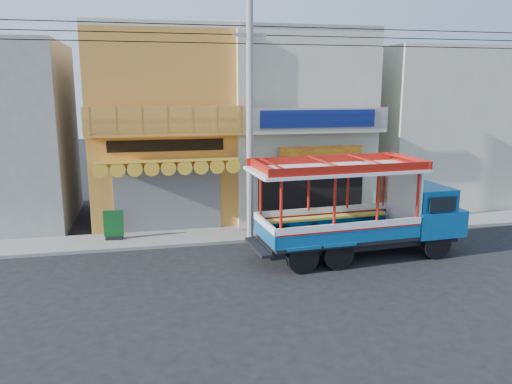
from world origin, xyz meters
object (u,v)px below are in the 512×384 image
green_sign (114,227)px  potted_plant_a (347,215)px  potted_plant_b (366,215)px  utility_pole (254,108)px  songthaew_truck (373,209)px  potted_plant_c (383,210)px

green_sign → potted_plant_a: (9.34, -0.26, 0.00)m
potted_plant_b → utility_pole: bearing=35.6°
potted_plant_b → songthaew_truck: bearing=96.2°
utility_pole → potted_plant_c: bearing=10.0°
green_sign → potted_plant_a: green_sign is taller
green_sign → potted_plant_c: 11.16m
green_sign → potted_plant_b: bearing=-1.3°
songthaew_truck → potted_plant_b: bearing=68.2°
utility_pole → potted_plant_c: utility_pole is taller
utility_pole → songthaew_truck: utility_pole is taller
green_sign → potted_plant_c: (11.16, 0.17, 0.02)m
green_sign → potted_plant_a: bearing=-1.6°
songthaew_truck → green_sign: bearing=158.7°
potted_plant_a → potted_plant_c: size_ratio=0.97×
potted_plant_b → potted_plant_c: potted_plant_c is taller
songthaew_truck → potted_plant_c: bearing=58.0°
songthaew_truck → potted_plant_c: size_ratio=7.71×
potted_plant_a → green_sign: bearing=134.4°
potted_plant_a → potted_plant_b: 0.85m
green_sign → potted_plant_a: size_ratio=1.18×
potted_plant_b → potted_plant_c: 1.05m
songthaew_truck → green_sign: 9.60m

